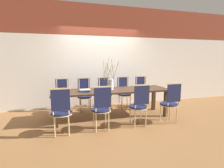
% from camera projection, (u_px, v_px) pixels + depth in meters
% --- Properties ---
extents(ground_plane, '(16.00, 16.00, 0.00)m').
position_uv_depth(ground_plane, '(112.00, 117.00, 4.62)').
color(ground_plane, olive).
extents(wall_rear, '(12.00, 0.06, 3.20)m').
position_uv_depth(wall_rear, '(101.00, 57.00, 5.62)').
color(wall_rear, white).
rests_on(wall_rear, ground_plane).
extents(dining_table, '(3.01, 0.86, 0.74)m').
position_uv_depth(dining_table, '(112.00, 93.00, 4.52)').
color(dining_table, '#422B1C').
rests_on(dining_table, ground_plane).
extents(chair_near_leftend, '(0.44, 0.44, 0.98)m').
position_uv_depth(chair_near_leftend, '(61.00, 110.00, 3.47)').
color(chair_near_leftend, '#1E234C').
rests_on(chair_near_leftend, ground_plane).
extents(chair_near_left, '(0.44, 0.44, 0.98)m').
position_uv_depth(chair_near_left, '(101.00, 107.00, 3.69)').
color(chair_near_left, '#1E234C').
rests_on(chair_near_left, ground_plane).
extents(chair_near_center, '(0.44, 0.44, 0.98)m').
position_uv_depth(chair_near_center, '(139.00, 104.00, 3.93)').
color(chair_near_center, '#1E234C').
rests_on(chair_near_center, ground_plane).
extents(chair_near_right, '(0.44, 0.44, 0.98)m').
position_uv_depth(chair_near_right, '(170.00, 102.00, 4.16)').
color(chair_near_right, '#1E234C').
rests_on(chair_near_right, ground_plane).
extents(chair_far_leftend, '(0.44, 0.44, 0.98)m').
position_uv_depth(chair_far_leftend, '(62.00, 95.00, 4.93)').
color(chair_far_leftend, '#1E234C').
rests_on(chair_far_leftend, ground_plane).
extents(chair_far_left, '(0.44, 0.44, 0.98)m').
position_uv_depth(chair_far_left, '(85.00, 94.00, 5.10)').
color(chair_far_left, '#1E234C').
rests_on(chair_far_left, ground_plane).
extents(chair_far_center, '(0.44, 0.44, 0.98)m').
position_uv_depth(chair_far_center, '(105.00, 93.00, 5.27)').
color(chair_far_center, '#1E234C').
rests_on(chair_far_center, ground_plane).
extents(chair_far_right, '(0.44, 0.44, 0.98)m').
position_uv_depth(chair_far_right, '(124.00, 92.00, 5.44)').
color(chair_far_right, '#1E234C').
rests_on(chair_far_right, ground_plane).
extents(chair_far_rightend, '(0.44, 0.44, 0.98)m').
position_uv_depth(chair_far_rightend, '(142.00, 91.00, 5.61)').
color(chair_far_rightend, '#1E234C').
rests_on(chair_far_rightend, ground_plane).
extents(vase_centerpiece, '(0.42, 0.38, 0.84)m').
position_uv_depth(vase_centerpiece, '(110.00, 84.00, 4.51)').
color(vase_centerpiece, silver).
rests_on(vase_centerpiece, dining_table).
extents(book_stack, '(0.28, 0.19, 0.06)m').
position_uv_depth(book_stack, '(85.00, 90.00, 4.24)').
color(book_stack, '#234C8C').
rests_on(book_stack, dining_table).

